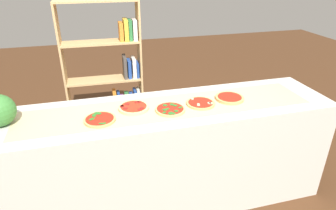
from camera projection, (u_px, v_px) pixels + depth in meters
ground_plane at (168, 197)px, 2.69m from camera, size 12.00×12.00×0.00m
counter at (168, 156)px, 2.48m from camera, size 2.67×0.66×0.92m
parchment_paper at (168, 107)px, 2.28m from camera, size 2.26×0.43×0.00m
pizza_spinach_0 at (100, 119)px, 2.08m from camera, size 0.23×0.23×0.02m
pizza_pepperoni_1 at (134, 107)px, 2.25m from camera, size 0.24×0.24×0.03m
pizza_spinach_2 at (170, 109)px, 2.22m from camera, size 0.23×0.23×0.03m
pizza_mushroom_3 at (201, 103)px, 2.32m from camera, size 0.23×0.23×0.02m
pizza_plain_4 at (229, 98)px, 2.40m from camera, size 0.23×0.23×0.02m
bookshelf at (116, 87)px, 3.18m from camera, size 0.80×0.25×1.62m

